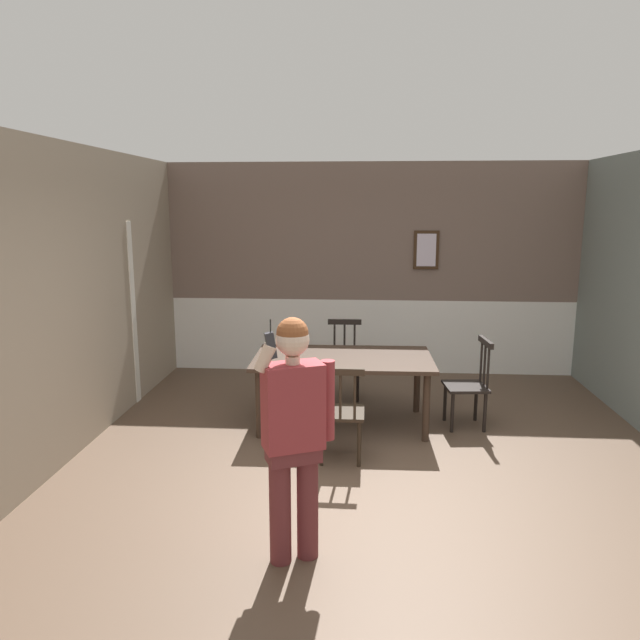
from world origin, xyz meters
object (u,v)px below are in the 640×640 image
(chair_by_doorway, at_px, (469,384))
(person_figure, at_px, (294,427))
(dining_table, at_px, (343,364))
(chair_at_table_head, at_px, (344,360))
(chair_near_window, at_px, (341,412))

(chair_by_doorway, bearing_deg, person_figure, 143.27)
(dining_table, distance_m, person_figure, 2.48)
(dining_table, bearing_deg, chair_at_table_head, 90.99)
(chair_at_table_head, bearing_deg, chair_by_doorway, 145.34)
(chair_near_window, distance_m, person_figure, 1.64)
(chair_near_window, xyz_separation_m, chair_at_table_head, (-0.03, 1.82, 0.01))
(chair_near_window, bearing_deg, person_figure, -98.25)
(dining_table, bearing_deg, chair_near_window, -89.06)
(chair_by_doorway, distance_m, person_figure, 2.95)
(dining_table, xyz_separation_m, chair_by_doorway, (1.31, 0.03, -0.20))
(chair_by_doorway, xyz_separation_m, person_figure, (-1.53, -2.49, 0.46))
(chair_by_doorway, distance_m, chair_at_table_head, 1.59)
(dining_table, xyz_separation_m, chair_at_table_head, (-0.02, 0.91, -0.20))
(dining_table, relative_size, chair_by_doorway, 1.99)
(chair_by_doorway, bearing_deg, chair_at_table_head, 51.16)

